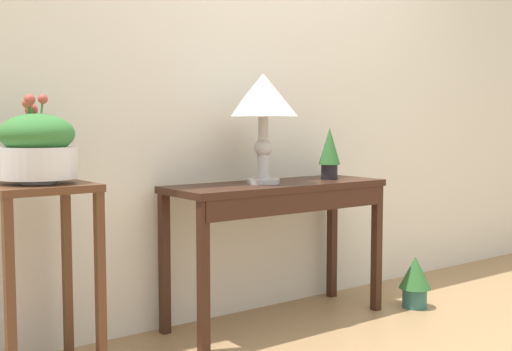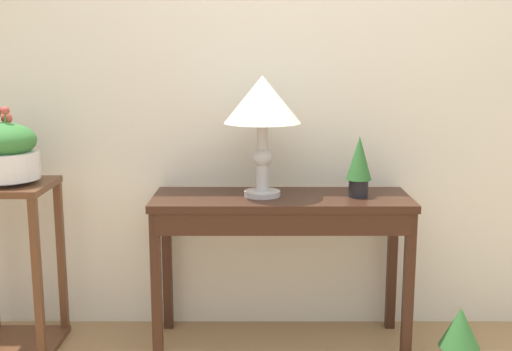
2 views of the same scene
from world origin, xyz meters
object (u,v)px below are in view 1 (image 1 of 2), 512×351
Objects in this scene: table_lamp at (263,101)px; planter_bowl_wide at (37,147)px; potted_plant_floor at (415,279)px; potted_plant_on_console at (329,151)px; console_table at (280,203)px; pedestal_stand_left at (41,284)px.

planter_bowl_wide is (-1.18, -0.05, -0.21)m from table_lamp.
table_lamp reaches higher than potted_plant_floor.
potted_plant_floor is at bearing -31.30° from potted_plant_on_console.
potted_plant_on_console is at bearing 148.70° from potted_plant_floor.
potted_plant_on_console is (0.45, -0.02, -0.27)m from table_lamp.
console_table is 1.49× the size of pedestal_stand_left.
potted_plant_on_console is at bearing 1.28° from planter_bowl_wide.
console_table is 1.29m from pedestal_stand_left.
potted_plant_floor is at bearing -17.63° from table_lamp.
potted_plant_on_console is at bearing 0.95° from console_table.
table_lamp is at bearing 162.37° from potted_plant_floor.
console_table is 4.07× the size of potted_plant_floor.
potted_plant_on_console is 1.70m from pedestal_stand_left.
potted_plant_floor is at bearing -6.21° from pedestal_stand_left.
pedestal_stand_left is (-1.27, -0.03, -0.23)m from console_table.
table_lamp is (-0.09, 0.02, 0.53)m from console_table.
pedestal_stand_left is (-1.18, -0.05, -0.76)m from table_lamp.
planter_bowl_wide reaches higher than pedestal_stand_left.
potted_plant_on_console is at bearing 1.29° from pedestal_stand_left.
table_lamp is 1.36m from potted_plant_floor.
pedestal_stand_left is 0.55m from planter_bowl_wide.
console_table is at bearing -15.02° from table_lamp.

